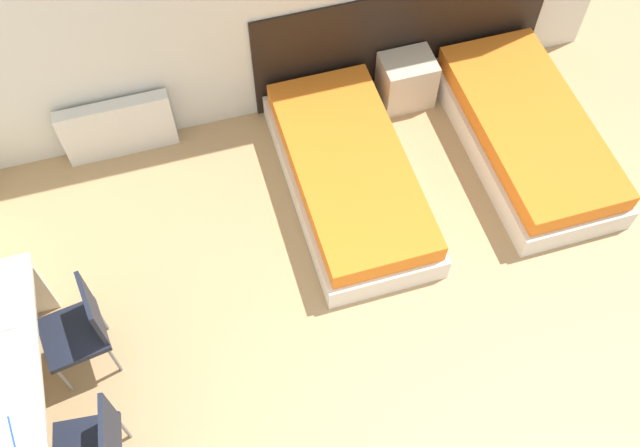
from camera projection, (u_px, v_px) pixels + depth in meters
name	position (u px, v px, depth m)	size (l,w,h in m)	color
headboard_panel	(401.00, 40.00, 6.21)	(2.66, 0.03, 1.05)	black
bed_near_window	(350.00, 176.00, 5.84)	(0.97, 2.03, 0.41)	silver
bed_near_door	(527.00, 133.00, 6.08)	(0.97, 2.03, 0.41)	silver
nightstand	(406.00, 81.00, 6.35)	(0.46, 0.37, 0.48)	beige
radiator	(118.00, 128.00, 5.99)	(0.94, 0.12, 0.58)	silver
desk	(2.00, 401.00, 4.43)	(0.60, 1.84, 0.77)	beige
chair_near_laptop	(80.00, 327.00, 4.80)	(0.47, 0.47, 0.87)	black
chair_near_notebook	(95.00, 446.00, 4.38)	(0.46, 0.46, 0.87)	black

